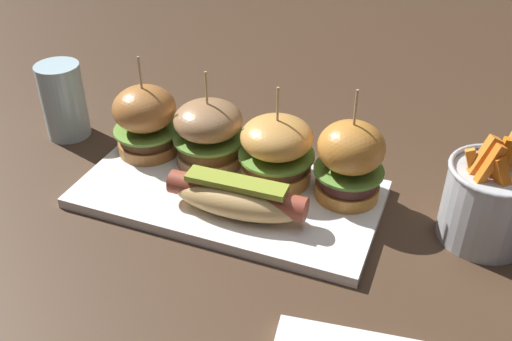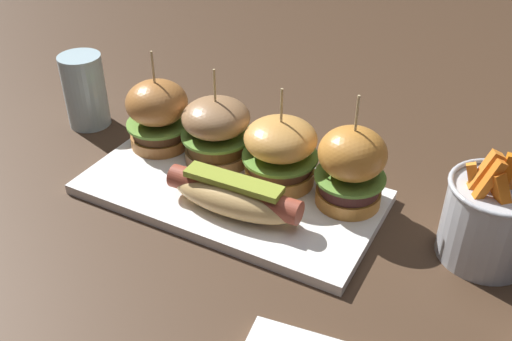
% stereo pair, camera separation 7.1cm
% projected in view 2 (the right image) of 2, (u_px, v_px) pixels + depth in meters
% --- Properties ---
extents(ground_plane, '(3.00, 3.00, 0.00)m').
position_uv_depth(ground_plane, '(230.00, 197.00, 0.75)').
color(ground_plane, '#422D1E').
extents(platter_main, '(0.39, 0.19, 0.01)m').
position_uv_depth(platter_main, '(230.00, 192.00, 0.75)').
color(platter_main, white).
rests_on(platter_main, ground).
extents(hot_dog, '(0.17, 0.06, 0.05)m').
position_uv_depth(hot_dog, '(234.00, 196.00, 0.69)').
color(hot_dog, '#E1B36C').
rests_on(hot_dog, platter_main).
extents(slider_far_left, '(0.09, 0.09, 0.14)m').
position_uv_depth(slider_far_left, '(158.00, 114.00, 0.81)').
color(slider_far_left, '#B37036').
rests_on(slider_far_left, platter_main).
extents(slider_center_left, '(0.10, 0.10, 0.14)m').
position_uv_depth(slider_center_left, '(217.00, 131.00, 0.78)').
color(slider_center_left, '#9E734B').
rests_on(slider_center_left, platter_main).
extents(slider_center_right, '(0.10, 0.10, 0.13)m').
position_uv_depth(slider_center_right, '(280.00, 151.00, 0.73)').
color(slider_center_right, gold).
rests_on(slider_center_right, platter_main).
extents(slider_far_right, '(0.09, 0.09, 0.15)m').
position_uv_depth(slider_far_right, '(351.00, 167.00, 0.69)').
color(slider_far_right, '#C88033').
rests_on(slider_far_right, platter_main).
extents(fries_bucket, '(0.11, 0.11, 0.14)m').
position_uv_depth(fries_bucket, '(491.00, 219.00, 0.63)').
color(fries_bucket, '#B7BABF').
rests_on(fries_bucket, ground).
extents(water_glass, '(0.06, 0.06, 0.11)m').
position_uv_depth(water_glass, '(85.00, 91.00, 0.88)').
color(water_glass, silver).
rests_on(water_glass, ground).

